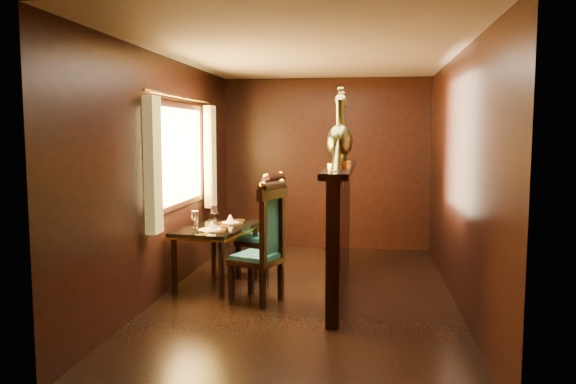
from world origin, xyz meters
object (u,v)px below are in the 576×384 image
object	(u,v)px
chair_right	(268,223)
peacock_left	(339,127)
chair_left	(266,239)
peacock_right	(342,129)
dining_table	(217,232)

from	to	relation	value
chair_right	peacock_left	world-z (taller)	peacock_left
chair_left	peacock_left	bearing A→B (deg)	36.69
peacock_right	peacock_left	bearing A→B (deg)	-90.00
peacock_left	dining_table	bearing A→B (deg)	163.87
chair_right	peacock_right	distance (m)	1.40
chair_left	chair_right	distance (m)	0.98
chair_right	peacock_left	bearing A→B (deg)	-24.08
dining_table	chair_left	xyz separation A→B (m)	(0.67, -0.61, 0.05)
chair_right	dining_table	bearing A→B (deg)	-127.21
peacock_left	chair_left	bearing A→B (deg)	-163.65
dining_table	peacock_right	distance (m)	1.81
dining_table	peacock_left	distance (m)	1.85
dining_table	chair_right	bearing A→B (deg)	44.42
peacock_right	dining_table	bearing A→B (deg)	-171.10
chair_left	peacock_right	bearing A→B (deg)	69.65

